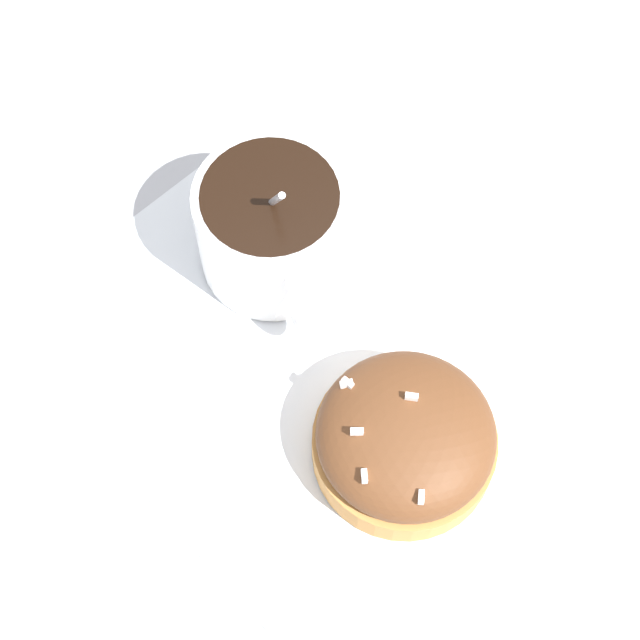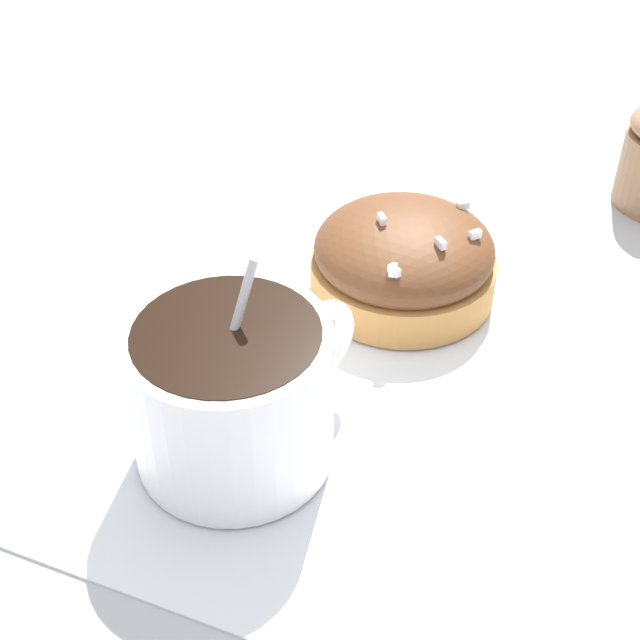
{
  "view_description": "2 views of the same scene",
  "coord_description": "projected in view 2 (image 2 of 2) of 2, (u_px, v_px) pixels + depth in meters",
  "views": [
    {
      "loc": [
        0.21,
        -0.17,
        0.58
      ],
      "look_at": [
        -0.01,
        -0.01,
        0.04
      ],
      "focal_mm": 60.0,
      "sensor_mm": 36.0,
      "label": 1
    },
    {
      "loc": [
        -0.3,
        -0.17,
        0.31
      ],
      "look_at": [
        -0.01,
        -0.01,
        0.04
      ],
      "focal_mm": 50.0,
      "sensor_mm": 36.0,
      "label": 2
    }
  ],
  "objects": [
    {
      "name": "ground_plane",
      "position": [
        314.0,
        363.0,
        0.46
      ],
      "size": [
        3.0,
        3.0,
        0.0
      ],
      "primitive_type": "plane",
      "color": "#B2B2B7"
    },
    {
      "name": "paper_napkin",
      "position": [
        314.0,
        360.0,
        0.46
      ],
      "size": [
        0.35,
        0.33,
        0.0
      ],
      "color": "white",
      "rests_on": "ground_plane"
    },
    {
      "name": "coffee_cup",
      "position": [
        238.0,
        390.0,
        0.38
      ],
      "size": [
        0.12,
        0.09,
        0.1
      ],
      "color": "white",
      "rests_on": "paper_napkin"
    },
    {
      "name": "frosted_pastry",
      "position": [
        403.0,
        258.0,
        0.49
      ],
      "size": [
        0.1,
        0.1,
        0.05
      ],
      "color": "#C18442",
      "rests_on": "paper_napkin"
    }
  ]
}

